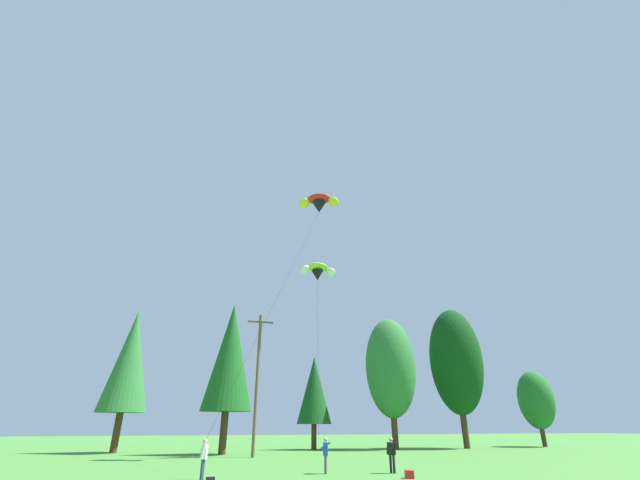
# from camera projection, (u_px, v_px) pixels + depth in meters

# --- Properties ---
(treeline_tree_c) EXTENTS (4.43, 4.43, 12.84)m
(treeline_tree_c) POSITION_uv_depth(u_px,v_px,m) (130.00, 360.00, 40.04)
(treeline_tree_c) COLOR #472D19
(treeline_tree_c) RESTS_ON ground_plane
(treeline_tree_d) EXTENTS (4.45, 4.45, 12.97)m
(treeline_tree_d) POSITION_uv_depth(u_px,v_px,m) (230.00, 356.00, 38.05)
(treeline_tree_d) COLOR #472D19
(treeline_tree_d) RESTS_ON ground_plane
(treeline_tree_e) EXTENTS (3.62, 3.62, 9.17)m
(treeline_tree_e) POSITION_uv_depth(u_px,v_px,m) (314.00, 390.00, 44.20)
(treeline_tree_e) COLOR #472D19
(treeline_tree_e) RESTS_ON ground_plane
(treeline_tree_f) EXTENTS (5.43, 5.43, 13.45)m
(treeline_tree_f) POSITION_uv_depth(u_px,v_px,m) (390.00, 367.00, 45.60)
(treeline_tree_f) COLOR #472D19
(treeline_tree_f) RESTS_ON ground_plane
(treeline_tree_g) EXTENTS (5.85, 5.85, 15.02)m
(treeline_tree_g) POSITION_uv_depth(u_px,v_px,m) (456.00, 361.00, 47.68)
(treeline_tree_g) COLOR #472D19
(treeline_tree_g) RESTS_ON ground_plane
(treeline_tree_h) EXTENTS (4.06, 4.06, 8.37)m
(treeline_tree_h) POSITION_uv_depth(u_px,v_px,m) (536.00, 400.00, 49.54)
(treeline_tree_h) COLOR #472D19
(treeline_tree_h) RESTS_ON ground_plane
(utility_pole) EXTENTS (2.20, 0.26, 11.09)m
(utility_pole) POSITION_uv_depth(u_px,v_px,m) (257.00, 378.00, 34.09)
(utility_pole) COLOR brown
(utility_pole) RESTS_ON ground_plane
(kite_flyer_near) EXTENTS (0.33, 0.60, 1.69)m
(kite_flyer_near) POSITION_uv_depth(u_px,v_px,m) (204.00, 456.00, 18.98)
(kite_flyer_near) COLOR navy
(kite_flyer_near) RESTS_ON ground_plane
(kite_flyer_mid) EXTENTS (0.68, 0.70, 1.69)m
(kite_flyer_mid) POSITION_uv_depth(u_px,v_px,m) (326.00, 452.00, 21.47)
(kite_flyer_mid) COLOR #4C4C51
(kite_flyer_mid) RESTS_ON ground_plane
(kite_flyer_far) EXTENTS (0.46, 0.59, 1.69)m
(kite_flyer_far) POSITION_uv_depth(u_px,v_px,m) (392.00, 452.00, 21.69)
(kite_flyer_far) COLOR black
(kite_flyer_far) RESTS_ON ground_plane
(parafoil_kite_high_red_yellow) EXTENTS (10.67, 12.31, 21.35)m
(parafoil_kite_high_red_yellow) POSITION_uv_depth(u_px,v_px,m) (319.00, 203.00, 39.27)
(parafoil_kite_high_red_yellow) COLOR red
(parafoil_kite_mid_lime_white) EXTENTS (5.02, 12.76, 14.78)m
(parafoil_kite_mid_lime_white) POSITION_uv_depth(u_px,v_px,m) (318.00, 271.00, 38.85)
(parafoil_kite_mid_lime_white) COLOR #93D633
(picnic_cooler) EXTENTS (0.49, 0.60, 0.34)m
(picnic_cooler) POSITION_uv_depth(u_px,v_px,m) (409.00, 474.00, 19.31)
(picnic_cooler) COLOR red
(picnic_cooler) RESTS_ON ground_plane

